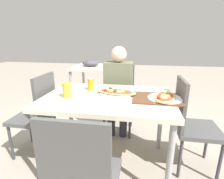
{
  "coord_description": "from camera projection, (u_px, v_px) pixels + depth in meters",
  "views": [
    {
      "loc": [
        0.29,
        -1.53,
        1.28
      ],
      "look_at": [
        0.03,
        0.02,
        0.81
      ],
      "focal_mm": 28.0,
      "sensor_mm": 36.0,
      "label": 1
    }
  ],
  "objects": [
    {
      "name": "chair_far_seated",
      "position": [
        119.0,
        95.0,
        2.42
      ],
      "size": [
        0.4,
        0.4,
        0.92
      ],
      "rotation": [
        0.0,
        0.0,
        3.14
      ],
      "color": "#4C4C4C",
      "rests_on": "ground_plane"
    },
    {
      "name": "background_table",
      "position": [
        100.0,
        69.0,
        3.35
      ],
      "size": [
        1.1,
        0.8,
        0.87
      ],
      "color": "beige",
      "rests_on": "ground_plane"
    },
    {
      "name": "person_seated",
      "position": [
        118.0,
        85.0,
        2.26
      ],
      "size": [
        0.36,
        0.26,
        1.18
      ],
      "rotation": [
        0.0,
        0.0,
        3.14
      ],
      "color": "#2D2D38",
      "rests_on": "ground_plane"
    },
    {
      "name": "chair_near_camera",
      "position": [
        82.0,
        177.0,
        1.01
      ],
      "size": [
        0.4,
        0.4,
        0.92
      ],
      "color": "#4C4C4C",
      "rests_on": "ground_plane"
    },
    {
      "name": "serving_tray",
      "position": [
        157.0,
        98.0,
        1.57
      ],
      "size": [
        0.43,
        0.33,
        0.01
      ],
      "color": "brown",
      "rests_on": "dining_table"
    },
    {
      "name": "drink_glass",
      "position": [
        67.0,
        90.0,
        1.6
      ],
      "size": [
        0.08,
        0.08,
        0.14
      ],
      "color": "gold",
      "rests_on": "dining_table"
    },
    {
      "name": "pizza_second",
      "position": [
        165.0,
        97.0,
        1.55
      ],
      "size": [
        0.31,
        0.38,
        0.06
      ],
      "color": "white",
      "rests_on": "dining_table"
    },
    {
      "name": "soda_can",
      "position": [
        91.0,
        84.0,
        1.82
      ],
      "size": [
        0.07,
        0.07,
        0.12
      ],
      "color": "orange",
      "rests_on": "dining_table"
    },
    {
      "name": "pizza_main",
      "position": [
        116.0,
        92.0,
        1.7
      ],
      "size": [
        0.42,
        0.32,
        0.06
      ],
      "color": "white",
      "rests_on": "dining_table"
    },
    {
      "name": "dining_table",
      "position": [
        108.0,
        104.0,
        1.67
      ],
      "size": [
        1.2,
        0.83,
        0.75
      ],
      "color": "beige",
      "rests_on": "ground_plane"
    },
    {
      "name": "chair_side_right",
      "position": [
        190.0,
        121.0,
        1.67
      ],
      "size": [
        0.4,
        0.4,
        0.92
      ],
      "rotation": [
        0.0,
        0.0,
        -1.57
      ],
      "color": "#4C4C4C",
      "rests_on": "ground_plane"
    },
    {
      "name": "chair_side_left",
      "position": [
        38.0,
        112.0,
        1.89
      ],
      "size": [
        0.4,
        0.4,
        0.92
      ],
      "rotation": [
        0.0,
        0.0,
        1.57
      ],
      "color": "#4C4C4C",
      "rests_on": "ground_plane"
    },
    {
      "name": "ground_plane",
      "position": [
        108.0,
        162.0,
        1.86
      ],
      "size": [
        14.0,
        14.0,
        0.0
      ],
      "primitive_type": "plane",
      "color": "#9E9384"
    }
  ]
}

